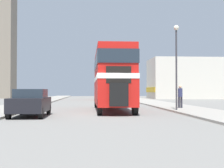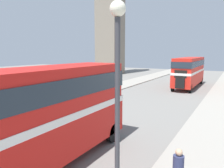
{
  "view_description": "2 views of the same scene",
  "coord_description": "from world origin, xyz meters",
  "views": [
    {
      "loc": [
        -0.61,
        -18.51,
        1.47
      ],
      "look_at": [
        1.06,
        3.96,
        1.92
      ],
      "focal_mm": 50.0,
      "sensor_mm": 36.0,
      "label": 1
    },
    {
      "loc": [
        7.78,
        -1.78,
        4.86
      ],
      "look_at": [
        0.0,
        11.73,
        2.57
      ],
      "focal_mm": 35.0,
      "sensor_mm": 36.0,
      "label": 2
    }
  ],
  "objects": [
    {
      "name": "street_lamp",
      "position": [
        5.42,
        2.57,
        3.96
      ],
      "size": [
        0.36,
        0.36,
        5.86
      ],
      "color": "#38383D",
      "rests_on": "sidewalk_right"
    },
    {
      "name": "double_decker_bus",
      "position": [
        1.06,
        3.94,
        2.52
      ],
      "size": [
        2.39,
        10.33,
        4.25
      ],
      "color": "red",
      "rests_on": "ground_plane"
    },
    {
      "name": "bus_distant",
      "position": [
        2.01,
        29.7,
        2.43
      ],
      "size": [
        2.41,
        10.85,
        4.08
      ],
      "color": "red",
      "rests_on": "ground_plane"
    }
  ]
}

